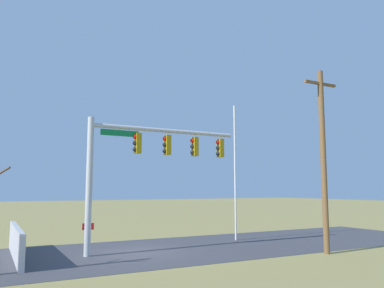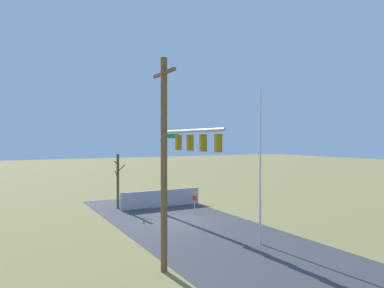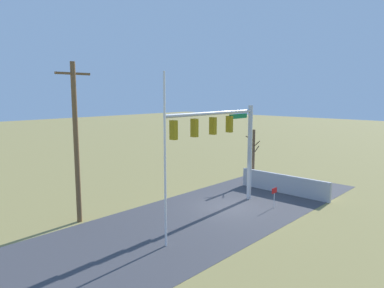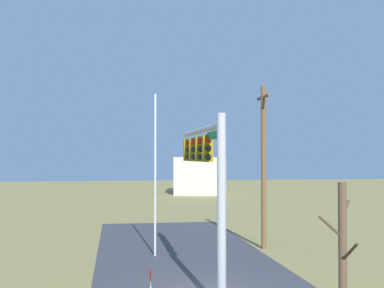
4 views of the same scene
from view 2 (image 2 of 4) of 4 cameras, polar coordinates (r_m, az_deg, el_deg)
ground_plane at (r=22.91m, az=-2.12°, el=-12.37°), size 160.00×160.00×0.00m
road_surface at (r=19.52m, az=3.33°, el=-14.66°), size 28.00×8.00×0.01m
sidewalk_corner at (r=25.70m, az=-5.50°, el=-10.93°), size 6.00×6.00×0.01m
retaining_fence at (r=27.52m, az=-5.01°, el=-8.79°), size 0.20×6.49×1.29m
signal_mast at (r=21.99m, az=-1.82°, el=-1.28°), size 7.52×0.39×6.05m
flagpole at (r=17.67m, az=11.03°, el=-3.60°), size 0.10×0.10×7.71m
utility_pole at (r=13.76m, az=-4.58°, el=-2.71°), size 1.90×0.26×8.37m
bare_tree at (r=27.19m, az=-11.94°, el=-5.81°), size 1.27×1.02×4.09m
open_sign at (r=25.13m, az=0.41°, el=-9.10°), size 0.56×0.04×1.22m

